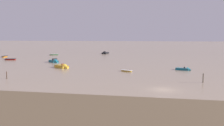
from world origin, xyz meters
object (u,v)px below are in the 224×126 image
rowboat_moored_2 (5,57)px  mooring_post_near (7,75)px  motorboat_moored_2 (63,67)px  motorboat_moored_3 (105,53)px  mooring_post_left (203,78)px  rowboat_moored_3 (10,59)px  motorboat_moored_0 (185,69)px  rowboat_moored_4 (54,55)px  rowboat_moored_5 (126,71)px  motorboat_moored_7 (54,61)px

rowboat_moored_2 → mooring_post_near: bearing=-157.2°
motorboat_moored_2 → motorboat_moored_3: (0.21, 57.74, 0.01)m
mooring_post_left → rowboat_moored_3: bearing=152.5°
mooring_post_left → rowboat_moored_2: bearing=149.1°
mooring_post_near → mooring_post_left: 42.56m
motorboat_moored_3 → mooring_post_left: 82.43m
motorboat_moored_0 → motorboat_moored_2: bearing=-155.6°
motorboat_moored_2 → rowboat_moored_4: bearing=155.3°
motorboat_moored_0 → rowboat_moored_4: 73.05m
rowboat_moored_5 → mooring_post_left: bearing=172.0°
motorboat_moored_3 → rowboat_moored_4: size_ratio=1.41×
motorboat_moored_0 → rowboat_moored_4: size_ratio=0.99×
rowboat_moored_2 → rowboat_moored_5: (59.73, -33.71, -0.06)m
motorboat_moored_0 → mooring_post_near: size_ratio=2.30×
rowboat_moored_4 → motorboat_moored_7: size_ratio=0.85×
motorboat_moored_2 → mooring_post_left: mooring_post_left is taller
motorboat_moored_3 → mooring_post_near: 77.50m
motorboat_moored_3 → rowboat_moored_3: size_ratio=1.34×
motorboat_moored_0 → rowboat_moored_2: bearing=-179.2°
rowboat_moored_2 → motorboat_moored_7: bearing=-129.8°
motorboat_moored_3 → motorboat_moored_0: bearing=41.2°
motorboat_moored_2 → motorboat_moored_3: 57.74m
motorboat_moored_0 → motorboat_moored_7: size_ratio=0.84×
motorboat_moored_3 → rowboat_moored_3: motorboat_moored_3 is taller
rowboat_moored_2 → mooring_post_near: size_ratio=2.50×
motorboat_moored_2 → mooring_post_left: 40.34m
rowboat_moored_4 → rowboat_moored_5: bearing=-79.9°
motorboat_moored_2 → rowboat_moored_3: (-29.87, 18.86, -0.09)m
mooring_post_near → motorboat_moored_7: bearing=95.9°
motorboat_moored_0 → mooring_post_near: (-40.73, -21.38, 0.64)m
rowboat_moored_3 → mooring_post_left: size_ratio=2.23×
rowboat_moored_2 → motorboat_moored_7: 35.32m
rowboat_moored_5 → mooring_post_left: 21.47m
mooring_post_near → rowboat_moored_2: bearing=124.9°
motorboat_moored_2 → rowboat_moored_5: 19.89m
rowboat_moored_2 → mooring_post_near: 60.70m
motorboat_moored_2 → rowboat_moored_5: size_ratio=1.69×
rowboat_moored_4 → motorboat_moored_7: (14.42, -31.60, 0.14)m
motorboat_moored_0 → mooring_post_left: (1.68, -17.84, 0.72)m
motorboat_moored_3 → rowboat_moored_4: 26.52m
rowboat_moored_2 → motorboat_moored_7: size_ratio=0.91×
motorboat_moored_7 → rowboat_moored_5: bearing=13.3°
mooring_post_near → rowboat_moored_4: bearing=105.4°
mooring_post_near → rowboat_moored_5: bearing=32.7°
motorboat_moored_3 → rowboat_moored_5: 64.24m
motorboat_moored_7 → mooring_post_left: (45.87, -29.84, 0.60)m
motorboat_moored_3 → rowboat_moored_5: motorboat_moored_3 is taller
rowboat_moored_4 → motorboat_moored_2: bearing=-93.9°
rowboat_moored_5 → mooring_post_near: mooring_post_near is taller
motorboat_moored_0 → mooring_post_left: mooring_post_left is taller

